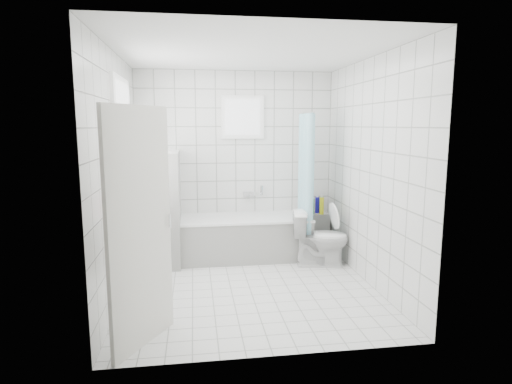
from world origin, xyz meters
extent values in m
plane|color=white|center=(0.00, 0.00, 0.00)|extent=(3.00, 3.00, 0.00)
plane|color=white|center=(0.00, 0.00, 2.60)|extent=(3.00, 3.00, 0.00)
cube|color=white|center=(0.00, 1.50, 1.30)|extent=(2.80, 0.02, 2.60)
cube|color=white|center=(0.00, -1.50, 1.30)|extent=(2.80, 0.02, 2.60)
cube|color=white|center=(-1.40, 0.00, 1.30)|extent=(0.02, 3.00, 2.60)
cube|color=white|center=(1.40, 0.00, 1.30)|extent=(0.02, 3.00, 2.60)
cube|color=white|center=(-1.35, 0.30, 1.60)|extent=(0.01, 0.90, 1.40)
cube|color=white|center=(0.10, 1.46, 1.95)|extent=(0.50, 0.01, 0.50)
cube|color=white|center=(-1.31, 0.30, 0.86)|extent=(0.18, 1.02, 0.08)
cube|color=silver|center=(-1.05, -1.14, 1.00)|extent=(0.44, 0.71, 2.00)
cube|color=white|center=(0.09, 1.12, 0.28)|extent=(1.77, 0.75, 0.55)
cube|color=white|center=(0.09, 1.12, 0.57)|extent=(1.79, 0.77, 0.03)
cube|color=white|center=(-0.87, 1.07, 0.75)|extent=(0.15, 0.85, 1.50)
cube|color=white|center=(1.16, 1.38, 0.28)|extent=(0.40, 0.24, 0.55)
imported|color=white|center=(1.03, 0.65, 0.37)|extent=(0.78, 0.53, 0.73)
cylinder|color=silver|center=(0.93, 1.10, 2.00)|extent=(0.02, 0.80, 0.02)
cube|color=silver|center=(0.19, 1.46, 0.85)|extent=(0.18, 0.06, 0.06)
imported|color=silver|center=(-1.30, 0.28, 0.98)|extent=(0.14, 0.14, 0.16)
imported|color=pink|center=(-1.30, -0.06, 1.04)|extent=(0.11, 0.11, 0.27)
imported|color=#BAB9C0|center=(-1.30, 0.41, 1.06)|extent=(0.13, 0.13, 0.32)
cylinder|color=#158238|center=(1.10, 1.32, 0.67)|extent=(0.06, 0.06, 0.23)
cylinder|color=#FFFB1A|center=(1.24, 1.29, 0.68)|extent=(0.06, 0.06, 0.25)
cylinder|color=#1C17B9|center=(1.20, 1.39, 0.67)|extent=(0.06, 0.06, 0.24)
cylinder|color=red|center=(1.10, 1.40, 0.66)|extent=(0.06, 0.06, 0.22)
camera|label=1|loc=(-0.60, -4.64, 1.84)|focal=30.00mm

